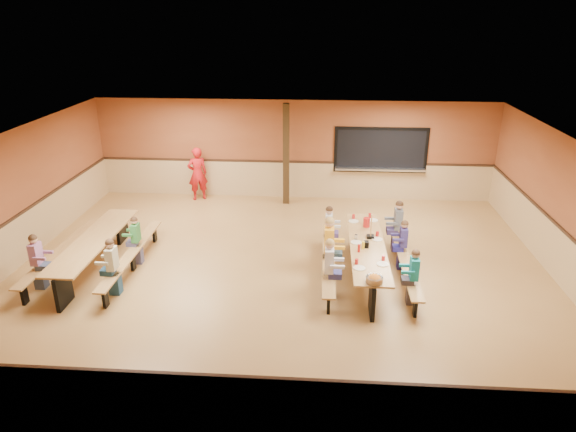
{
  "coord_description": "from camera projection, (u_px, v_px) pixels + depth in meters",
  "views": [
    {
      "loc": [
        0.88,
        -10.16,
        5.44
      ],
      "look_at": [
        0.13,
        0.48,
        1.15
      ],
      "focal_mm": 32.0,
      "sensor_mm": 36.0,
      "label": 1
    }
  ],
  "objects": [
    {
      "name": "seated_child_teal_right",
      "position": [
        413.0,
        277.0,
        10.03
      ],
      "size": [
        0.35,
        0.28,
        1.17
      ],
      "primitive_type": null,
      "color": "teal",
      "rests_on": "ground"
    },
    {
      "name": "seated_child_green_sec",
      "position": [
        136.0,
        241.0,
        11.67
      ],
      "size": [
        0.33,
        0.27,
        1.13
      ],
      "primitive_type": null,
      "color": "#327D3B",
      "rests_on": "ground"
    },
    {
      "name": "condiment_mustard",
      "position": [
        363.0,
        245.0,
        10.83
      ],
      "size": [
        0.06,
        0.06,
        0.17
      ],
      "primitive_type": "cylinder",
      "color": "yellow",
      "rests_on": "cafeteria_table_main"
    },
    {
      "name": "room_envelope",
      "position": [
        280.0,
        243.0,
        11.23
      ],
      "size": [
        12.04,
        10.04,
        3.02
      ],
      "color": "brown",
      "rests_on": "ground"
    },
    {
      "name": "seated_child_navy_right",
      "position": [
        403.0,
        245.0,
        11.42
      ],
      "size": [
        0.34,
        0.28,
        1.15
      ],
      "primitive_type": null,
      "color": "navy",
      "rests_on": "ground"
    },
    {
      "name": "kitchen_pass_through",
      "position": [
        381.0,
        152.0,
        15.36
      ],
      "size": [
        2.78,
        0.28,
        1.38
      ],
      "color": "black",
      "rests_on": "ground"
    },
    {
      "name": "standing_woman",
      "position": [
        198.0,
        174.0,
        15.59
      ],
      "size": [
        0.71,
        0.61,
        1.64
      ],
      "primitive_type": "imported",
      "rotation": [
        0.0,
        0.0,
        3.59
      ],
      "color": "#B61417",
      "rests_on": "ground"
    },
    {
      "name": "structural_post",
      "position": [
        286.0,
        155.0,
        15.02
      ],
      "size": [
        0.18,
        0.18,
        3.0
      ],
      "primitive_type": "cube",
      "color": "black",
      "rests_on": "ground"
    },
    {
      "name": "seated_child_char_right",
      "position": [
        398.0,
        226.0,
        12.28
      ],
      "size": [
        0.39,
        0.32,
        1.26
      ],
      "primitive_type": null,
      "color": "#51555C",
      "rests_on": "ground"
    },
    {
      "name": "seated_adult_yellow",
      "position": [
        329.0,
        247.0,
        11.08
      ],
      "size": [
        0.44,
        0.36,
        1.36
      ],
      "primitive_type": null,
      "color": "yellow",
      "rests_on": "ground"
    },
    {
      "name": "punch_pitcher",
      "position": [
        367.0,
        222.0,
        11.93
      ],
      "size": [
        0.16,
        0.16,
        0.22
      ],
      "primitive_type": "cylinder",
      "color": "red",
      "rests_on": "cafeteria_table_main"
    },
    {
      "name": "chip_bowl",
      "position": [
        374.0,
        279.0,
        9.49
      ],
      "size": [
        0.32,
        0.32,
        0.15
      ],
      "primitive_type": null,
      "color": "orange",
      "rests_on": "cafeteria_table_main"
    },
    {
      "name": "seated_child_purple_sec",
      "position": [
        37.0,
        262.0,
        10.6
      ],
      "size": [
        0.36,
        0.3,
        1.2
      ],
      "primitive_type": null,
      "color": "#985F88",
      "rests_on": "ground"
    },
    {
      "name": "cafeteria_table_main",
      "position": [
        367.0,
        254.0,
        11.13
      ],
      "size": [
        1.91,
        3.7,
        0.74
      ],
      "color": "#A27640",
      "rests_on": "ground"
    },
    {
      "name": "condiment_ketchup",
      "position": [
        359.0,
        248.0,
        10.69
      ],
      "size": [
        0.06,
        0.06,
        0.17
      ],
      "primitive_type": "cylinder",
      "color": "#B2140F",
      "rests_on": "cafeteria_table_main"
    },
    {
      "name": "seated_child_white_left",
      "position": [
        329.0,
        269.0,
        10.27
      ],
      "size": [
        0.39,
        0.32,
        1.26
      ],
      "primitive_type": null,
      "color": "silver",
      "rests_on": "ground"
    },
    {
      "name": "seated_child_grey_left",
      "position": [
        329.0,
        230.0,
        12.14
      ],
      "size": [
        0.36,
        0.29,
        1.18
      ],
      "primitive_type": null,
      "color": "silver",
      "rests_on": "ground"
    },
    {
      "name": "cafeteria_table_second",
      "position": [
        95.0,
        248.0,
        11.42
      ],
      "size": [
        1.91,
        3.7,
        0.74
      ],
      "color": "#A27640",
      "rests_on": "ground"
    },
    {
      "name": "seated_child_tan_sec",
      "position": [
        113.0,
        267.0,
        10.38
      ],
      "size": [
        0.37,
        0.3,
        1.21
      ],
      "primitive_type": null,
      "color": "#B9B697",
      "rests_on": "ground"
    },
    {
      "name": "place_settings",
      "position": [
        367.0,
        243.0,
        11.03
      ],
      "size": [
        0.65,
        3.3,
        0.11
      ],
      "primitive_type": null,
      "color": "beige",
      "rests_on": "cafeteria_table_main"
    },
    {
      "name": "ground",
      "position": [
        281.0,
        271.0,
        11.49
      ],
      "size": [
        12.0,
        12.0,
        0.0
      ],
      "primitive_type": "plane",
      "color": "olive",
      "rests_on": "ground"
    },
    {
      "name": "napkin_dispenser",
      "position": [
        366.0,
        244.0,
        10.92
      ],
      "size": [
        0.1,
        0.14,
        0.13
      ],
      "primitive_type": "cube",
      "color": "black",
      "rests_on": "cafeteria_table_main"
    },
    {
      "name": "table_paddle",
      "position": [
        371.0,
        232.0,
        11.34
      ],
      "size": [
        0.16,
        0.16,
        0.56
      ],
      "color": "black",
      "rests_on": "cafeteria_table_main"
    }
  ]
}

